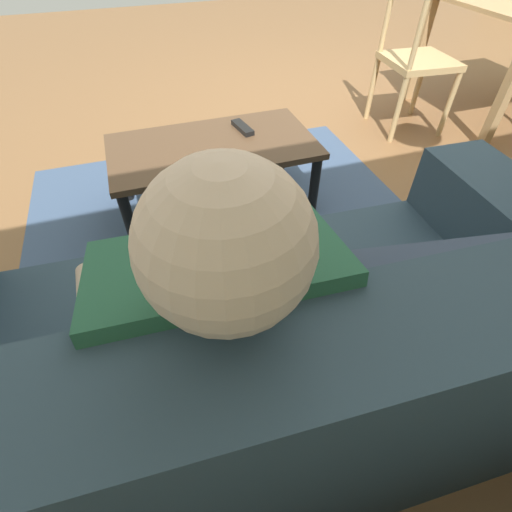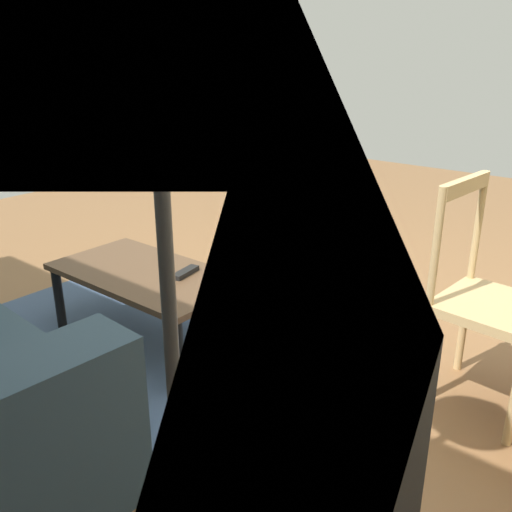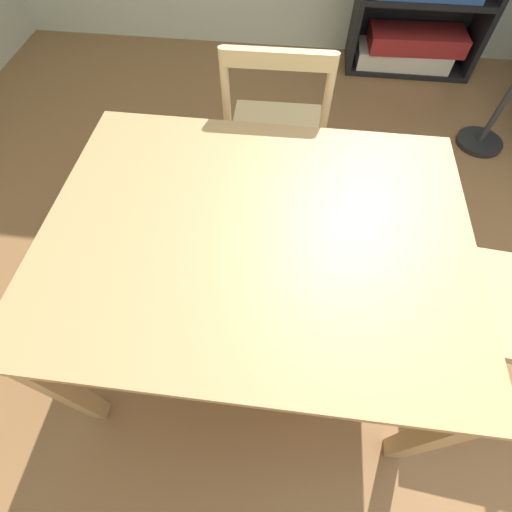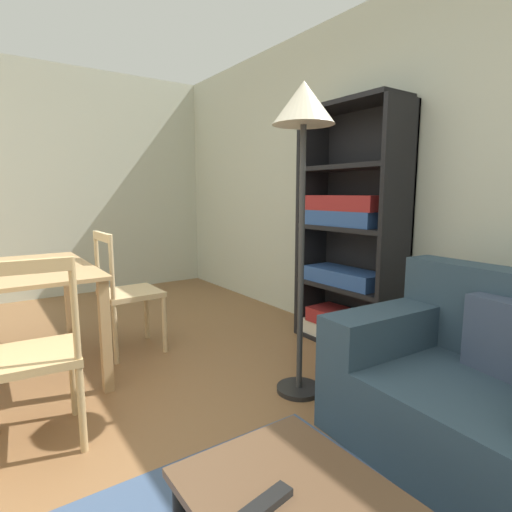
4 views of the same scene
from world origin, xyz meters
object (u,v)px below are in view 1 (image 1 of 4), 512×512
Objects in this scene: couch at (265,367)px; coffee_table at (213,153)px; dining_chair_facing_couch at (415,60)px; person_lounging at (218,326)px; tv_remote at (243,127)px.

coffee_table is at bearing -97.04° from couch.
dining_chair_facing_couch reaches higher than couch.
person_lounging is at bearing -3.07° from couch.
person_lounging is at bearing 77.44° from coffee_table.
coffee_table is at bearing 17.72° from tv_remote.
tv_remote reaches higher than coffee_table.
tv_remote is at bearing -104.49° from couch.
tv_remote is (-0.33, -1.27, 0.08)m from couch.
tv_remote is at bearing 17.83° from dining_chair_facing_couch.
tv_remote is 0.18× the size of dining_chair_facing_couch.
person_lounging is 2.44m from dining_chair_facing_couch.
tv_remote is (-0.18, -0.10, 0.06)m from coffee_table.
dining_chair_facing_couch reaches higher than coffee_table.
coffee_table is 1.05× the size of dining_chair_facing_couch.
couch reaches higher than coffee_table.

